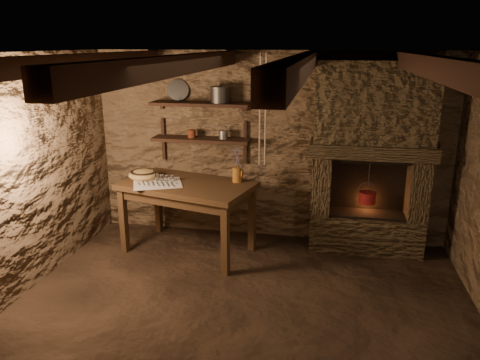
% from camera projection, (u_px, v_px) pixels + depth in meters
% --- Properties ---
extents(floor, '(4.50, 4.50, 0.00)m').
position_uv_depth(floor, '(239.00, 316.00, 4.43)').
color(floor, black).
rests_on(floor, ground).
extents(back_wall, '(4.50, 0.04, 2.40)m').
position_uv_depth(back_wall, '(269.00, 147.00, 5.97)').
color(back_wall, '#4A3522').
rests_on(back_wall, floor).
extents(front_wall, '(4.50, 0.04, 2.40)m').
position_uv_depth(front_wall, '(158.00, 326.00, 2.20)').
color(front_wall, '#4A3522').
rests_on(front_wall, floor).
extents(left_wall, '(0.04, 4.00, 2.40)m').
position_uv_depth(left_wall, '(10.00, 182.00, 4.50)').
color(left_wall, '#4A3522').
rests_on(left_wall, floor).
extents(ceiling, '(4.50, 4.00, 0.04)m').
position_uv_depth(ceiling, '(239.00, 54.00, 3.75)').
color(ceiling, black).
rests_on(ceiling, back_wall).
extents(beam_far_left, '(0.14, 3.95, 0.16)m').
position_uv_depth(beam_far_left, '(69.00, 64.00, 4.05)').
color(beam_far_left, black).
rests_on(beam_far_left, ceiling).
extents(beam_mid_left, '(0.14, 3.95, 0.16)m').
position_uv_depth(beam_mid_left, '(180.00, 65.00, 3.87)').
color(beam_mid_left, black).
rests_on(beam_mid_left, ceiling).
extents(beam_mid_right, '(0.14, 3.95, 0.16)m').
position_uv_depth(beam_mid_right, '(301.00, 66.00, 3.68)').
color(beam_mid_right, black).
rests_on(beam_mid_right, ceiling).
extents(beam_far_right, '(0.14, 3.95, 0.16)m').
position_uv_depth(beam_far_right, '(435.00, 67.00, 3.50)').
color(beam_far_right, black).
rests_on(beam_far_right, ceiling).
extents(shelf_lower, '(1.25, 0.30, 0.04)m').
position_uv_depth(shelf_lower, '(201.00, 139.00, 5.95)').
color(shelf_lower, black).
rests_on(shelf_lower, back_wall).
extents(shelf_upper, '(1.25, 0.30, 0.04)m').
position_uv_depth(shelf_upper, '(200.00, 104.00, 5.82)').
color(shelf_upper, black).
rests_on(shelf_upper, back_wall).
extents(hearth, '(1.43, 0.51, 2.30)m').
position_uv_depth(hearth, '(371.00, 153.00, 5.52)').
color(hearth, '#362A1B').
rests_on(hearth, floor).
extents(work_table, '(1.71, 1.23, 0.88)m').
position_uv_depth(work_table, '(188.00, 215.00, 5.68)').
color(work_table, '#301F11').
rests_on(work_table, floor).
extents(linen_cloth, '(0.68, 0.63, 0.01)m').
position_uv_depth(linen_cloth, '(157.00, 184.00, 5.53)').
color(linen_cloth, beige).
rests_on(linen_cloth, work_table).
extents(pewter_cutlery_row, '(0.50, 0.35, 0.01)m').
position_uv_depth(pewter_cutlery_row, '(157.00, 183.00, 5.51)').
color(pewter_cutlery_row, gray).
rests_on(pewter_cutlery_row, linen_cloth).
extents(drinking_glasses, '(0.18, 0.05, 0.07)m').
position_uv_depth(drinking_glasses, '(162.00, 178.00, 5.62)').
color(drinking_glasses, white).
rests_on(drinking_glasses, linen_cloth).
extents(stoneware_jug, '(0.13, 0.12, 0.41)m').
position_uv_depth(stoneware_jug, '(237.00, 168.00, 5.56)').
color(stoneware_jug, '#9F5D1E').
rests_on(stoneware_jug, work_table).
extents(wooden_bowl, '(0.40, 0.40, 0.13)m').
position_uv_depth(wooden_bowl, '(144.00, 175.00, 5.75)').
color(wooden_bowl, '#A48447').
rests_on(wooden_bowl, work_table).
extents(iron_stockpot, '(0.27, 0.27, 0.18)m').
position_uv_depth(iron_stockpot, '(220.00, 96.00, 5.74)').
color(iron_stockpot, '#2D2B28').
rests_on(iron_stockpot, shelf_upper).
extents(tin_pan, '(0.29, 0.20, 0.27)m').
position_uv_depth(tin_pan, '(178.00, 90.00, 5.93)').
color(tin_pan, gray).
rests_on(tin_pan, shelf_upper).
extents(small_kettle, '(0.18, 0.15, 0.16)m').
position_uv_depth(small_kettle, '(223.00, 135.00, 5.87)').
color(small_kettle, gray).
rests_on(small_kettle, shelf_lower).
extents(rusty_tin, '(0.12, 0.12, 0.10)m').
position_uv_depth(rusty_tin, '(192.00, 134.00, 5.95)').
color(rusty_tin, '#5D2412').
rests_on(rusty_tin, shelf_lower).
extents(red_pot, '(0.24, 0.24, 0.54)m').
position_uv_depth(red_pot, '(367.00, 197.00, 5.63)').
color(red_pot, maroon).
rests_on(red_pot, hearth).
extents(hanging_ropes, '(0.08, 0.08, 1.20)m').
position_uv_depth(hanging_ropes, '(263.00, 111.00, 4.90)').
color(hanging_ropes, '#C6AA8B').
rests_on(hanging_ropes, ceiling).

